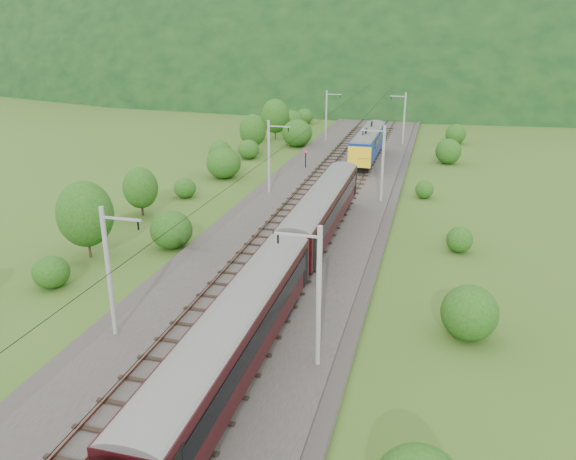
# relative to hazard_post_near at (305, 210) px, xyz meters

# --- Properties ---
(ground) EXTENTS (600.00, 600.00, 0.00)m
(ground) POSITION_rel_hazard_post_near_xyz_m (0.41, -24.77, -0.94)
(ground) COLOR #39581B
(ground) RESTS_ON ground
(railbed) EXTENTS (14.00, 220.00, 0.30)m
(railbed) POSITION_rel_hazard_post_near_xyz_m (0.41, -14.77, -0.79)
(railbed) COLOR #38332D
(railbed) RESTS_ON ground
(track_left) EXTENTS (2.40, 220.00, 0.27)m
(track_left) POSITION_rel_hazard_post_near_xyz_m (-1.99, -14.77, -0.57)
(track_left) COLOR brown
(track_left) RESTS_ON railbed
(track_right) EXTENTS (2.40, 220.00, 0.27)m
(track_right) POSITION_rel_hazard_post_near_xyz_m (2.81, -14.77, -0.57)
(track_right) COLOR brown
(track_right) RESTS_ON railbed
(catenary_left) EXTENTS (2.54, 192.28, 8.00)m
(catenary_left) POSITION_rel_hazard_post_near_xyz_m (-5.71, 7.23, 3.56)
(catenary_left) COLOR gray
(catenary_left) RESTS_ON railbed
(catenary_right) EXTENTS (2.54, 192.28, 8.00)m
(catenary_right) POSITION_rel_hazard_post_near_xyz_m (6.53, 7.23, 3.56)
(catenary_right) COLOR gray
(catenary_right) RESTS_ON railbed
(overhead_wires) EXTENTS (4.83, 198.00, 0.03)m
(overhead_wires) POSITION_rel_hazard_post_near_xyz_m (0.41, -14.77, 6.16)
(overhead_wires) COLOR black
(overhead_wires) RESTS_ON ground
(mountain_main) EXTENTS (504.00, 360.00, 244.00)m
(mountain_main) POSITION_rel_hazard_post_near_xyz_m (0.41, 235.23, -0.94)
(mountain_main) COLOR black
(mountain_main) RESTS_ON ground
(mountain_ridge) EXTENTS (336.00, 280.00, 132.00)m
(mountain_ridge) POSITION_rel_hazard_post_near_xyz_m (-119.59, 275.23, -0.94)
(mountain_ridge) COLOR black
(mountain_ridge) RESTS_ON ground
(hazard_post_near) EXTENTS (0.14, 0.14, 1.28)m
(hazard_post_near) POSITION_rel_hazard_post_near_xyz_m (0.00, 0.00, 0.00)
(hazard_post_near) COLOR red
(hazard_post_near) RESTS_ON railbed
(hazard_post_far) EXTENTS (0.16, 0.16, 1.52)m
(hazard_post_far) POSITION_rel_hazard_post_near_xyz_m (0.56, 4.43, 0.12)
(hazard_post_far) COLOR red
(hazard_post_far) RESTS_ON railbed
(signal) EXTENTS (0.25, 0.25, 2.25)m
(signal) POSITION_rel_hazard_post_near_xyz_m (-4.59, 19.80, 0.68)
(signal) COLOR black
(signal) RESTS_ON railbed
(vegetation_left) EXTENTS (12.64, 146.83, 6.70)m
(vegetation_left) POSITION_rel_hazard_post_near_xyz_m (-13.33, 5.04, 1.66)
(vegetation_left) COLOR #154512
(vegetation_left) RESTS_ON ground
(vegetation_right) EXTENTS (6.30, 112.22, 3.20)m
(vegetation_right) POSITION_rel_hazard_post_near_xyz_m (13.66, -4.58, 0.49)
(vegetation_right) COLOR #154512
(vegetation_right) RESTS_ON ground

